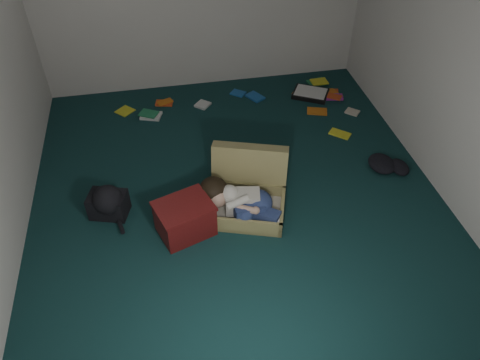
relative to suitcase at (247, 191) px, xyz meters
name	(u,v)px	position (x,y,z in m)	size (l,w,h in m)	color
floor	(237,196)	(-0.08, 0.11, -0.16)	(4.50, 4.50, 0.00)	#113232
wall_front	(327,326)	(-0.08, -2.14, 1.14)	(4.50, 4.50, 0.00)	silver
wall_right	(461,59)	(1.92, 0.11, 1.14)	(4.50, 4.50, 0.00)	silver
suitcase	(247,191)	(0.00, 0.00, 0.00)	(0.92, 0.91, 0.54)	#9E9457
person	(239,201)	(-0.11, -0.16, 0.04)	(0.73, 0.56, 0.33)	beige
maroon_bin	(185,219)	(-0.63, -0.26, 0.01)	(0.59, 0.52, 0.34)	#5E1313
backpack	(108,204)	(-1.32, 0.11, -0.03)	(0.43, 0.35, 0.26)	black
clothing_pile	(391,167)	(1.58, 0.17, -0.10)	(0.41, 0.33, 0.13)	black
paper_tray	(310,94)	(1.21, 1.78, -0.13)	(0.54, 0.50, 0.06)	black
book_scatter	(264,103)	(0.58, 1.70, -0.15)	(2.95, 1.37, 0.02)	yellow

